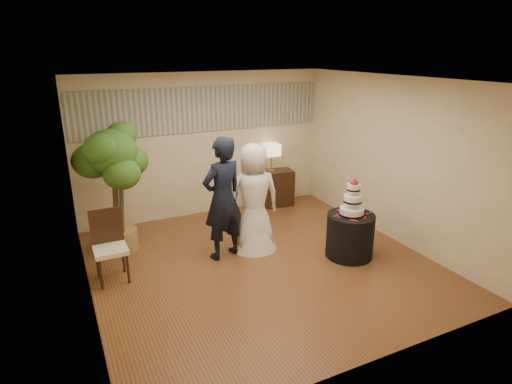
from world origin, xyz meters
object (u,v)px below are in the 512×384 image
table_lamp (271,158)px  side_chair (110,248)px  groom (223,199)px  wedding_cake (353,197)px  ficus_tree (115,189)px  cake_table (350,235)px  bride (254,197)px  console (271,188)px

table_lamp → side_chair: table_lamp is taller
groom → table_lamp: groom is taller
wedding_cake → ficus_tree: ficus_tree is taller
table_lamp → ficus_tree: ficus_tree is taller
cake_table → ficus_tree: size_ratio=0.35×
table_lamp → side_chair: size_ratio=0.56×
groom → ficus_tree: (-1.48, 0.95, 0.09)m
cake_table → groom: bearing=154.2°
table_lamp → bride: bearing=-125.8°
table_lamp → cake_table: bearing=-89.0°
cake_table → ficus_tree: ficus_tree is taller
table_lamp → ficus_tree: (-3.25, -0.80, 0.02)m
bride → cake_table: bride is taller
bride → table_lamp: bride is taller
side_chair → groom: bearing=0.1°
bride → table_lamp: 2.08m
console → table_lamp: bearing=0.0°
bride → ficus_tree: bearing=-17.7°
cake_table → table_lamp: 2.72m
cake_table → side_chair: (-3.56, 0.86, 0.16)m
side_chair → bride: bearing=1.6°
cake_table → ficus_tree: bearing=151.0°
bride → console: bearing=-120.0°
wedding_cake → side_chair: bearing=166.4°
cake_table → console: console is taller
groom → table_lamp: (1.78, 1.75, 0.07)m
wedding_cake → console: (-0.05, 2.63, -0.63)m
wedding_cake → table_lamp: (-0.05, 2.63, 0.05)m
console → bride: bearing=-118.1°
bride → wedding_cake: 1.58m
wedding_cake → side_chair: wedding_cake is taller
groom → side_chair: bearing=-14.2°
groom → side_chair: (-1.74, -0.02, -0.46)m
wedding_cake → ficus_tree: bearing=151.0°
bride → ficus_tree: ficus_tree is taller
ficus_tree → wedding_cake: bearing=-29.0°
groom → table_lamp: bearing=-150.3°
console → table_lamp: table_lamp is taller
groom → bride: (0.56, 0.06, -0.08)m
groom → bride: 0.57m
ficus_tree → side_chair: 1.14m
console → side_chair: side_chair is taller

